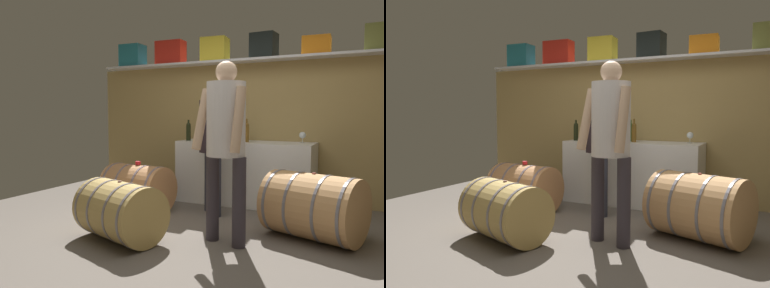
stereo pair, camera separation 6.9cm
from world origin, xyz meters
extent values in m
cube|color=#625A51|center=(0.00, 0.55, -0.01)|extent=(6.71, 7.60, 0.02)
cube|color=tan|center=(0.00, 2.20, 0.98)|extent=(5.51, 0.10, 1.95)
cube|color=silver|center=(0.00, 2.05, 1.97)|extent=(5.07, 0.40, 0.03)
cube|color=teal|center=(-2.15, 2.05, 2.16)|extent=(0.37, 0.31, 0.35)
cube|color=red|center=(-1.45, 2.05, 2.16)|extent=(0.44, 0.26, 0.36)
cube|color=yellow|center=(-0.71, 2.05, 2.15)|extent=(0.39, 0.32, 0.34)
cube|color=black|center=(0.01, 2.05, 2.15)|extent=(0.35, 0.31, 0.34)
cube|color=orange|center=(0.71, 2.05, 2.10)|extent=(0.36, 0.30, 0.24)
cube|color=olive|center=(1.47, 2.05, 2.14)|extent=(0.42, 0.30, 0.32)
cube|color=white|center=(-0.16, 1.82, 0.43)|extent=(1.83, 0.64, 0.85)
cylinder|color=black|center=(-0.96, 1.69, 0.96)|extent=(0.07, 0.07, 0.21)
sphere|color=black|center=(-0.96, 1.69, 1.07)|extent=(0.06, 0.06, 0.06)
cylinder|color=black|center=(-0.96, 1.69, 1.11)|extent=(0.03, 0.03, 0.06)
cylinder|color=brown|center=(-0.14, 1.79, 0.96)|extent=(0.07, 0.07, 0.21)
sphere|color=brown|center=(-0.14, 1.79, 1.07)|extent=(0.06, 0.06, 0.06)
cylinder|color=brown|center=(-0.14, 1.79, 1.12)|extent=(0.02, 0.02, 0.08)
cylinder|color=#335D29|center=(-0.22, 1.89, 0.95)|extent=(0.07, 0.07, 0.21)
sphere|color=#335D29|center=(-0.22, 1.89, 1.07)|extent=(0.06, 0.06, 0.06)
cylinder|color=#335D29|center=(-0.22, 1.89, 1.11)|extent=(0.02, 0.02, 0.07)
cylinder|color=white|center=(0.58, 1.92, 0.85)|extent=(0.07, 0.07, 0.00)
cylinder|color=white|center=(0.58, 1.92, 0.89)|extent=(0.01, 0.01, 0.07)
sphere|color=white|center=(0.58, 1.92, 0.95)|extent=(0.09, 0.09, 0.09)
sphere|color=maroon|center=(0.58, 1.92, 0.94)|extent=(0.05, 0.05, 0.05)
cone|color=red|center=(-0.74, 1.61, 0.90)|extent=(0.11, 0.11, 0.10)
cylinder|color=tan|center=(-1.26, 0.85, 0.29)|extent=(0.89, 0.68, 0.58)
cylinder|color=slate|center=(-1.60, 0.89, 0.29)|extent=(0.10, 0.59, 0.59)
cylinder|color=slate|center=(-1.39, 0.87, 0.29)|extent=(0.10, 0.59, 0.59)
cylinder|color=slate|center=(-1.13, 0.83, 0.29)|extent=(0.10, 0.59, 0.59)
cylinder|color=slate|center=(-0.92, 0.81, 0.29)|extent=(0.10, 0.59, 0.59)
cylinder|color=#8E5547|center=(-1.26, 0.85, 0.59)|extent=(0.04, 0.04, 0.01)
cylinder|color=tan|center=(0.90, 0.70, 0.33)|extent=(1.04, 0.89, 0.64)
cylinder|color=slate|center=(0.55, 0.82, 0.33)|extent=(0.23, 0.63, 0.65)
cylinder|color=slate|center=(0.76, 0.75, 0.33)|extent=(0.23, 0.63, 0.65)
cylinder|color=slate|center=(1.03, 0.66, 0.33)|extent=(0.23, 0.63, 0.65)
cylinder|color=slate|center=(1.25, 0.58, 0.33)|extent=(0.23, 0.63, 0.65)
cylinder|color=#95453B|center=(0.90, 0.70, 0.65)|extent=(0.04, 0.04, 0.01)
cylinder|color=tan|center=(-0.78, -0.16, 0.29)|extent=(0.96, 0.79, 0.57)
cylinder|color=slate|center=(-1.11, -0.05, 0.29)|extent=(0.20, 0.56, 0.58)
cylinder|color=slate|center=(-0.91, -0.12, 0.29)|extent=(0.20, 0.56, 0.58)
cylinder|color=slate|center=(-0.65, -0.20, 0.29)|extent=(0.20, 0.56, 0.58)
cylinder|color=slate|center=(-0.45, -0.27, 0.29)|extent=(0.20, 0.56, 0.58)
cylinder|color=brown|center=(-0.78, -0.16, 0.58)|extent=(0.04, 0.04, 0.01)
cylinder|color=red|center=(-1.25, 0.85, 0.61)|extent=(0.06, 0.06, 0.04)
cylinder|color=#322C34|center=(0.02, 0.25, 0.42)|extent=(0.13, 0.13, 0.84)
cylinder|color=#322C34|center=(0.32, 0.17, 0.42)|extent=(0.13, 0.13, 0.84)
cylinder|color=silver|center=(0.17, 0.21, 1.18)|extent=(0.36, 0.36, 0.69)
sphere|color=tan|center=(0.17, 0.21, 1.62)|extent=(0.20, 0.20, 0.20)
cylinder|color=tan|center=(-0.06, 0.16, 1.18)|extent=(0.15, 0.26, 0.58)
cylinder|color=tan|center=(0.34, 0.05, 1.18)|extent=(0.13, 0.20, 0.59)
cylinder|color=#2E303E|center=(-0.26, 1.03, 0.38)|extent=(0.12, 0.12, 0.76)
cylinder|color=#2E303E|center=(-0.45, 1.24, 0.38)|extent=(0.12, 0.12, 0.76)
cylinder|color=black|center=(-0.35, 1.14, 1.08)|extent=(0.33, 0.33, 0.63)
sphere|color=tan|center=(-0.35, 1.14, 1.47)|extent=(0.18, 0.18, 0.18)
cylinder|color=tan|center=(-0.16, 1.06, 1.08)|extent=(0.22, 0.20, 0.53)
cylinder|color=tan|center=(-0.41, 1.34, 1.08)|extent=(0.19, 0.18, 0.54)
camera|label=1|loc=(1.41, -3.05, 1.23)|focal=34.96mm
camera|label=2|loc=(1.47, -3.02, 1.23)|focal=34.96mm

